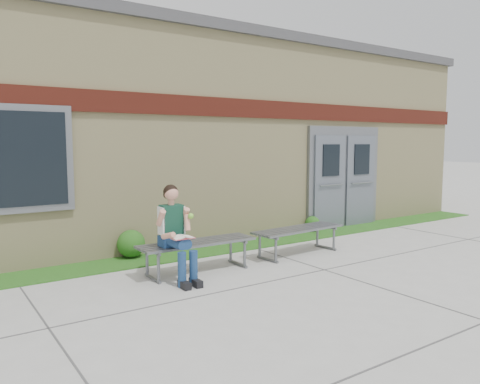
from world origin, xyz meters
TOP-DOWN VIEW (x-y plane):
  - ground at (0.00, 0.00)m, footprint 80.00×80.00m
  - grass_strip at (0.00, 2.60)m, footprint 16.00×0.80m
  - school_building at (-0.00, 5.99)m, footprint 16.20×6.22m
  - bench_left at (-0.66, 1.50)m, footprint 1.81×0.51m
  - bench_right at (1.34, 1.50)m, footprint 1.82×0.63m
  - girl at (-1.11, 1.29)m, footprint 0.48×0.79m
  - shrub_mid at (-1.17, 2.85)m, footprint 0.47×0.47m
  - shrub_east at (2.95, 2.85)m, footprint 0.33×0.33m

SIDE VIEW (x-z plane):
  - ground at x=0.00m, z-range 0.00..0.00m
  - grass_strip at x=0.00m, z-range 0.00..0.02m
  - shrub_east at x=2.95m, z-range 0.02..0.35m
  - shrub_mid at x=-1.17m, z-range 0.02..0.49m
  - bench_right at x=1.34m, z-range 0.13..0.59m
  - bench_left at x=-0.66m, z-range 0.13..0.60m
  - girl at x=-1.11m, z-range 0.04..1.39m
  - school_building at x=0.00m, z-range 0.00..4.20m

